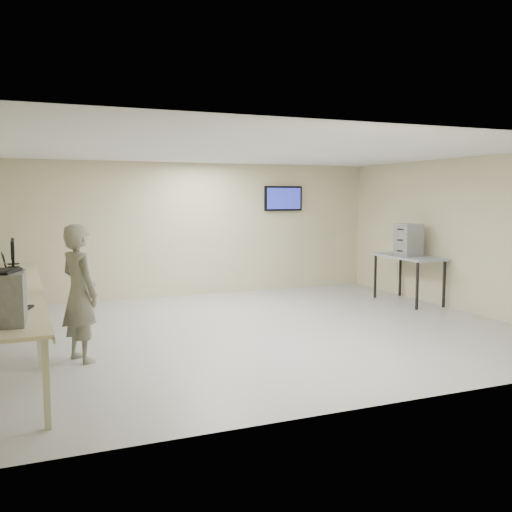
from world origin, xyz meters
name	(u,v)px	position (x,y,z in m)	size (l,w,h in m)	color
room	(261,240)	(0.03, 0.06, 1.41)	(8.01, 7.01, 2.81)	#AFAEA9
workbench	(13,292)	(-3.59, 0.00, 0.83)	(0.76, 6.00, 0.90)	beige
equipment_box	(1,299)	(-3.65, -2.40, 1.15)	(0.41, 0.47, 0.49)	gray
laptop_0	(9,304)	(-3.60, -1.70, 0.98)	(0.41, 0.44, 0.29)	black
laptop_1	(7,289)	(-3.64, -0.62, 0.96)	(0.35, 0.37, 0.25)	black
laptop_2	(13,276)	(-3.59, 0.59, 0.97)	(0.29, 0.35, 0.27)	black
laptop_3	(9,266)	(-3.65, 1.88, 0.97)	(0.33, 0.39, 0.29)	black
monitor_near	(13,251)	(-3.60, 2.28, 1.17)	(0.20, 0.45, 0.45)	black
monitor_far	(13,249)	(-3.60, 2.75, 1.17)	(0.20, 0.46, 0.45)	black
soldier	(80,293)	(-2.80, -0.71, 0.88)	(0.64, 0.42, 1.75)	gray
side_table	(409,259)	(3.60, 1.01, 0.86)	(0.72, 1.55, 0.93)	gray
storage_bins	(408,240)	(3.58, 1.01, 1.25)	(0.40, 0.44, 0.63)	gray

